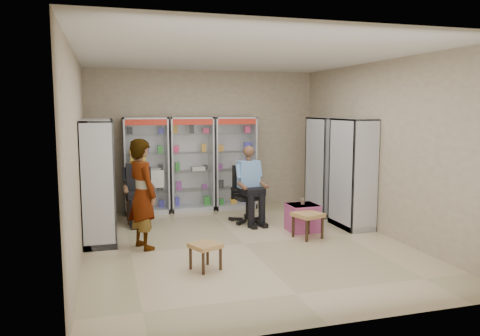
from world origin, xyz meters
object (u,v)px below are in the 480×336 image
object	(u,v)px
cabinet_right_near	(353,174)
standing_man	(143,194)
woven_stool_b	(205,257)
cabinet_left_far	(99,174)
seated_shopkeeper	(248,187)
cabinet_back_left	(146,166)
cabinet_back_right	(234,163)
cabinet_left_near	(99,183)
pink_trunk	(302,218)
cabinet_back_mid	(191,164)
office_chair	(247,194)
woven_stool_a	(308,225)
wooden_chair	(137,198)
cabinet_right_far	(325,166)

from	to	relation	value
cabinet_right_near	standing_man	size ratio (longest dim) A/B	1.16
woven_stool_b	cabinet_left_far	bearing A→B (deg)	116.03
seated_shopkeeper	cabinet_back_left	bearing A→B (deg)	135.56
cabinet_back_right	cabinet_left_near	distance (m)	3.48
seated_shopkeeper	pink_trunk	xyz separation A→B (m)	(0.75, -0.87, -0.45)
cabinet_right_near	cabinet_back_mid	bearing A→B (deg)	49.16
seated_shopkeeper	woven_stool_b	size ratio (longest dim) A/B	3.82
office_chair	seated_shopkeeper	world-z (taller)	seated_shopkeeper
cabinet_back_left	cabinet_right_near	xyz separation A→B (m)	(3.53, -2.23, 0.00)
cabinet_back_mid	cabinet_back_right	distance (m)	0.95
office_chair	woven_stool_a	bearing A→B (deg)	-71.74
cabinet_back_left	cabinet_back_right	bearing A→B (deg)	0.00
seated_shopkeeper	woven_stool_b	xyz separation A→B (m)	(-1.35, -2.38, -0.51)
wooden_chair	pink_trunk	world-z (taller)	wooden_chair
standing_man	office_chair	bearing A→B (deg)	-82.93
cabinet_back_right	wooden_chair	world-z (taller)	cabinet_back_right
cabinet_back_right	cabinet_right_near	world-z (taller)	same
cabinet_right_far	standing_man	bearing A→B (deg)	109.73
cabinet_right_near	office_chair	xyz separation A→B (m)	(-1.74, 0.91, -0.45)
cabinet_right_near	cabinet_left_far	xyz separation A→B (m)	(-4.46, 1.30, 0.00)
cabinet_left_far	woven_stool_b	world-z (taller)	cabinet_left_far
cabinet_left_far	seated_shopkeeper	bearing A→B (deg)	80.82
cabinet_right_near	seated_shopkeeper	bearing A→B (deg)	63.65
wooden_chair	woven_stool_b	distance (m)	3.11
cabinet_right_far	office_chair	distance (m)	1.80
wooden_chair	standing_man	world-z (taller)	standing_man
woven_stool_b	office_chair	bearing A→B (deg)	60.94
pink_trunk	office_chair	bearing A→B (deg)	129.00
office_chair	pink_trunk	xyz separation A→B (m)	(0.75, -0.92, -0.30)
cabinet_left_near	office_chair	xyz separation A→B (m)	(2.72, 0.71, -0.45)
seated_shopkeeper	woven_stool_a	world-z (taller)	seated_shopkeeper
cabinet_left_near	woven_stool_b	bearing A→B (deg)	38.70
cabinet_right_near	woven_stool_a	size ratio (longest dim) A/B	4.62
standing_man	wooden_chair	bearing A→B (deg)	-23.39
cabinet_left_far	woven_stool_a	xyz separation A→B (m)	(3.37, -1.76, -0.78)
cabinet_left_far	cabinet_back_right	bearing A→B (deg)	108.19
cabinet_right_near	cabinet_left_far	bearing A→B (deg)	73.75
cabinet_right_far	pink_trunk	world-z (taller)	cabinet_right_far
cabinet_back_mid	cabinet_right_near	world-z (taller)	same
cabinet_left_near	woven_stool_a	xyz separation A→B (m)	(3.37, -0.66, -0.78)
cabinet_back_left	cabinet_right_near	distance (m)	4.18
cabinet_right_near	standing_man	bearing A→B (deg)	93.99
cabinet_left_near	pink_trunk	world-z (taller)	cabinet_left_near
cabinet_back_left	seated_shopkeeper	bearing A→B (deg)	-37.37
cabinet_left_near	pink_trunk	xyz separation A→B (m)	(3.47, -0.21, -0.76)
cabinet_right_near	office_chair	size ratio (longest dim) A/B	1.83
cabinet_back_left	cabinet_right_far	xyz separation A→B (m)	(3.53, -1.13, 0.00)
cabinet_back_mid	woven_stool_a	distance (m)	3.17
woven_stool_b	cabinet_back_left	bearing A→B (deg)	96.79
cabinet_right_far	cabinet_right_near	distance (m)	1.10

